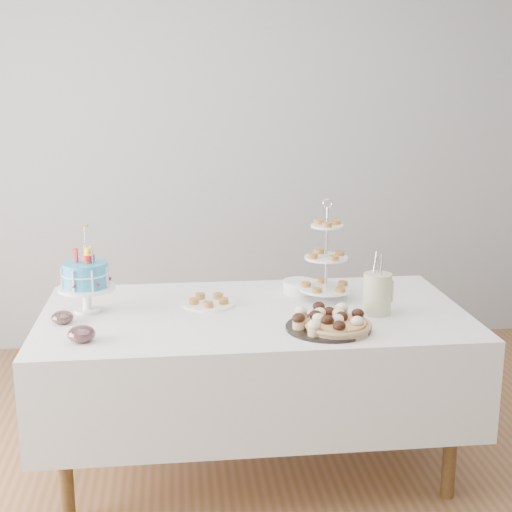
{
  "coord_description": "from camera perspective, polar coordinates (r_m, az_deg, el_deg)",
  "views": [
    {
      "loc": [
        -0.34,
        -2.77,
        1.79
      ],
      "look_at": [
        0.01,
        0.3,
        1.03
      ],
      "focal_mm": 50.0,
      "sensor_mm": 36.0,
      "label": 1
    }
  ],
  "objects": [
    {
      "name": "floor",
      "position": [
        3.31,
        0.44,
        -18.85
      ],
      "size": [
        5.0,
        5.0,
        0.0
      ],
      "primitive_type": "plane",
      "color": "brown",
      "rests_on": "ground"
    },
    {
      "name": "walls",
      "position": [
        2.82,
        0.5,
        4.89
      ],
      "size": [
        5.04,
        4.04,
        2.7
      ],
      "color": "#97999C",
      "rests_on": "floor"
    },
    {
      "name": "table",
      "position": [
        3.33,
        -0.17,
        -8.16
      ],
      "size": [
        1.92,
        1.02,
        0.77
      ],
      "color": "silver",
      "rests_on": "floor"
    },
    {
      "name": "birthday_cake",
      "position": [
        3.3,
        -13.4,
        -2.59
      ],
      "size": [
        0.26,
        0.26,
        0.39
      ],
      "rotation": [
        0.0,
        0.0,
        -0.4
      ],
      "color": "white",
      "rests_on": "table"
    },
    {
      "name": "cupcake_tray",
      "position": [
        3.03,
        5.82,
        -5.1
      ],
      "size": [
        0.36,
        0.36,
        0.08
      ],
      "color": "black",
      "rests_on": "table"
    },
    {
      "name": "pie",
      "position": [
        3.0,
        6.57,
        -5.58
      ],
      "size": [
        0.28,
        0.28,
        0.04
      ],
      "color": "tan",
      "rests_on": "table"
    },
    {
      "name": "tiered_stand",
      "position": [
        3.39,
        5.64,
        -0.18
      ],
      "size": [
        0.25,
        0.25,
        0.49
      ],
      "color": "silver",
      "rests_on": "table"
    },
    {
      "name": "plate_stack",
      "position": [
        3.53,
        3.47,
        -2.46
      ],
      "size": [
        0.16,
        0.16,
        0.06
      ],
      "color": "white",
      "rests_on": "table"
    },
    {
      "name": "pastry_plate",
      "position": [
        3.35,
        -3.78,
        -3.64
      ],
      "size": [
        0.25,
        0.25,
        0.04
      ],
      "color": "white",
      "rests_on": "table"
    },
    {
      "name": "jam_bowl_a",
      "position": [
        2.96,
        -13.79,
        -6.09
      ],
      "size": [
        0.11,
        0.11,
        0.07
      ],
      "color": "silver",
      "rests_on": "table"
    },
    {
      "name": "jam_bowl_b",
      "position": [
        3.19,
        -15.23,
        -4.77
      ],
      "size": [
        0.1,
        0.1,
        0.06
      ],
      "color": "silver",
      "rests_on": "table"
    },
    {
      "name": "utensil_pitcher",
      "position": [
        3.24,
        9.68,
        -2.86
      ],
      "size": [
        0.13,
        0.13,
        0.28
      ],
      "rotation": [
        0.0,
        0.0,
        -0.3
      ],
      "color": "beige",
      "rests_on": "table"
    }
  ]
}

